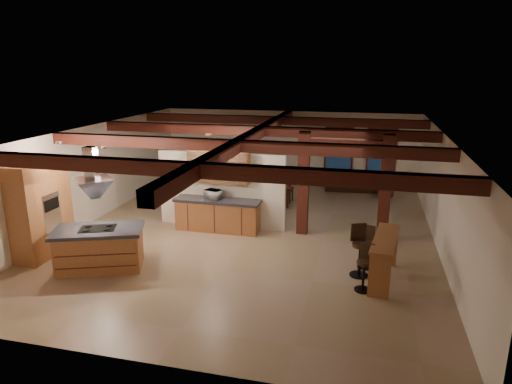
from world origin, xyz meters
TOP-DOWN VIEW (x-y plane):
  - ground at (0.00, 0.00)m, footprint 12.00×12.00m
  - room_walls at (0.00, 0.00)m, footprint 12.00×12.00m
  - ceiling_beams at (0.00, 0.00)m, footprint 10.00×12.00m
  - timber_posts at (2.50, 0.50)m, footprint 2.50×0.30m
  - partition_wall at (-1.00, 0.50)m, footprint 3.80×0.18m
  - pantry_cabinet at (-4.67, -2.60)m, footprint 0.67×1.60m
  - back_counter at (-1.00, 0.11)m, footprint 2.50×0.66m
  - upper_display_cabinet at (-1.00, 0.31)m, footprint 1.80×0.36m
  - range_hood at (-2.87, -2.98)m, footprint 1.10×1.10m
  - back_windows at (2.80, 5.93)m, footprint 2.70×0.07m
  - framed_art at (-1.50, 5.94)m, footprint 0.65×0.05m
  - recessed_cans at (-2.53, -1.93)m, footprint 3.16×2.46m
  - kitchen_island at (-2.87, -2.98)m, footprint 2.26×1.72m
  - dining_table at (-0.39, 2.70)m, footprint 2.24×1.80m
  - sofa at (2.57, 5.50)m, footprint 2.06×0.96m
  - microwave at (-1.12, 0.11)m, footprint 0.57×0.48m
  - bar_counter at (3.58, -2.03)m, footprint 0.72×1.97m
  - side_table at (3.82, 4.88)m, footprint 0.58×0.58m
  - table_lamp at (3.82, 4.88)m, footprint 0.31×0.31m
  - bar_stool_a at (3.17, -2.62)m, footprint 0.37×0.39m
  - bar_stool_b at (3.04, -1.91)m, footprint 0.45×0.46m
  - bar_stool_c at (3.19, -1.44)m, footprint 0.37×0.38m
  - dining_chairs at (-0.39, 2.70)m, footprint 2.08×2.08m

SIDE VIEW (x-z plane):
  - ground at x=0.00m, z-range 0.00..0.00m
  - side_table at x=3.82m, z-range 0.00..0.58m
  - sofa at x=2.57m, z-range 0.00..0.58m
  - dining_table at x=-0.39m, z-range 0.00..0.69m
  - back_counter at x=-1.00m, z-range 0.01..0.95m
  - kitchen_island at x=-2.87m, z-range 0.00..1.00m
  - bar_stool_c at x=3.19m, z-range 0.01..1.02m
  - bar_stool_a at x=3.17m, z-range 0.01..1.03m
  - bar_stool_b at x=3.04m, z-range 0.01..1.21m
  - dining_chairs at x=-0.39m, z-range 0.01..1.28m
  - bar_counter at x=3.58m, z-range 0.18..1.19m
  - table_lamp at x=3.82m, z-range 0.66..1.02m
  - microwave at x=-1.12m, z-range 0.94..1.21m
  - partition_wall at x=-1.00m, z-range 0.00..2.20m
  - pantry_cabinet at x=-4.67m, z-range 0.00..2.40m
  - back_windows at x=2.80m, z-range 0.65..2.35m
  - framed_art at x=-1.50m, z-range 1.27..2.12m
  - timber_posts at x=2.50m, z-range 0.31..3.21m
  - room_walls at x=0.00m, z-range -4.22..7.78m
  - range_hood at x=-2.87m, z-range 1.08..2.48m
  - upper_display_cabinet at x=-1.00m, z-range 1.37..2.33m
  - ceiling_beams at x=0.00m, z-range 2.62..2.90m
  - recessed_cans at x=-2.53m, z-range 2.85..2.89m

